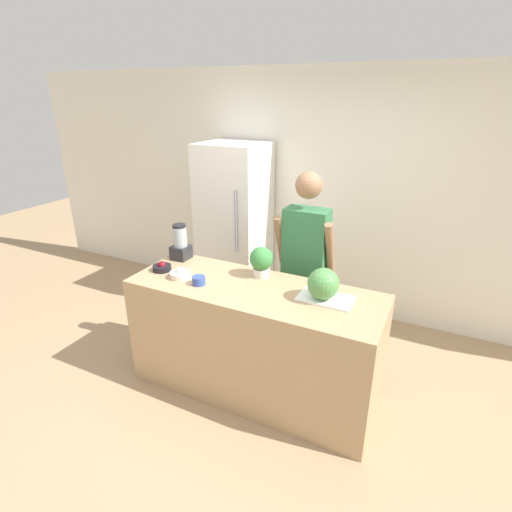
{
  "coord_description": "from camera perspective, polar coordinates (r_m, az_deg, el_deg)",
  "views": [
    {
      "loc": [
        1.23,
        -2.09,
        2.32
      ],
      "look_at": [
        0.0,
        0.39,
        1.19
      ],
      "focal_mm": 28.0,
      "sensor_mm": 36.0,
      "label": 1
    }
  ],
  "objects": [
    {
      "name": "person",
      "position": [
        3.57,
        6.98,
        -1.38
      ],
      "size": [
        0.52,
        0.27,
        1.74
      ],
      "color": "#333338",
      "rests_on": "ground_plane"
    },
    {
      "name": "counter_island",
      "position": [
        3.3,
        -0.28,
        -11.91
      ],
      "size": [
        1.98,
        0.71,
        0.94
      ],
      "color": "tan",
      "rests_on": "ground_plane"
    },
    {
      "name": "watermelon",
      "position": [
        2.87,
        9.58,
        -3.93
      ],
      "size": [
        0.23,
        0.23,
        0.23
      ],
      "color": "#4C8C47",
      "rests_on": "cutting_board"
    },
    {
      "name": "refrigerator",
      "position": [
        4.54,
        -3.07,
        4.19
      ],
      "size": [
        0.69,
        0.68,
        1.85
      ],
      "color": "white",
      "rests_on": "ground_plane"
    },
    {
      "name": "cutting_board",
      "position": [
        2.94,
        9.92,
        -5.99
      ],
      "size": [
        0.39,
        0.24,
        0.01
      ],
      "color": "white",
      "rests_on": "counter_island"
    },
    {
      "name": "ground_plane",
      "position": [
        3.35,
        -3.2,
        -21.69
      ],
      "size": [
        14.0,
        14.0,
        0.0
      ],
      "primitive_type": "plane",
      "color": "tan"
    },
    {
      "name": "potted_plant",
      "position": [
        3.2,
        0.77,
        -0.69
      ],
      "size": [
        0.19,
        0.19,
        0.25
      ],
      "color": "beige",
      "rests_on": "counter_island"
    },
    {
      "name": "bowl_small_blue",
      "position": [
        3.13,
        -8.18,
        -3.48
      ],
      "size": [
        0.1,
        0.1,
        0.07
      ],
      "color": "#334C9E",
      "rests_on": "counter_island"
    },
    {
      "name": "blender",
      "position": [
        3.61,
        -10.75,
        1.77
      ],
      "size": [
        0.15,
        0.15,
        0.32
      ],
      "color": "#28282D",
      "rests_on": "counter_island"
    },
    {
      "name": "bowl_cream",
      "position": [
        3.27,
        -10.76,
        -2.55
      ],
      "size": [
        0.17,
        0.17,
        0.09
      ],
      "color": "beige",
      "rests_on": "counter_island"
    },
    {
      "name": "wall_back",
      "position": [
        4.43,
        9.62,
        8.52
      ],
      "size": [
        8.0,
        0.06,
        2.6
      ],
      "color": "white",
      "rests_on": "ground_plane"
    },
    {
      "name": "bowl_cherries",
      "position": [
        3.43,
        -13.28,
        -1.57
      ],
      "size": [
        0.15,
        0.15,
        0.08
      ],
      "color": "black",
      "rests_on": "counter_island"
    }
  ]
}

